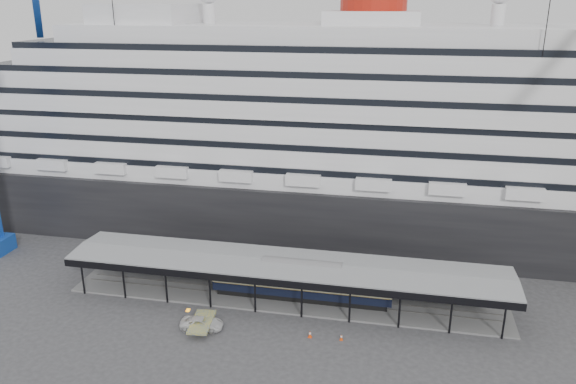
# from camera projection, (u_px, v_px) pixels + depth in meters

# --- Properties ---
(ground) EXTENTS (200.00, 200.00, 0.00)m
(ground) POSITION_uv_depth(u_px,v_px,m) (277.00, 318.00, 67.72)
(ground) COLOR #363638
(ground) RESTS_ON ground
(cruise_ship) EXTENTS (130.00, 30.00, 43.90)m
(cruise_ship) POSITION_uv_depth(u_px,v_px,m) (319.00, 117.00, 91.45)
(cruise_ship) COLOR black
(cruise_ship) RESTS_ON ground
(platform_canopy) EXTENTS (56.00, 9.18, 5.30)m
(platform_canopy) POSITION_uv_depth(u_px,v_px,m) (285.00, 282.00, 71.59)
(platform_canopy) COLOR slate
(platform_canopy) RESTS_ON ground
(port_truck) EXTENTS (5.18, 2.78, 1.38)m
(port_truck) POSITION_uv_depth(u_px,v_px,m) (202.00, 323.00, 65.37)
(port_truck) COLOR silver
(port_truck) RESTS_ON ground
(pullman_carriage) EXTENTS (22.80, 3.19, 22.38)m
(pullman_carriage) POSITION_uv_depth(u_px,v_px,m) (302.00, 281.00, 71.08)
(pullman_carriage) COLOR black
(pullman_carriage) RESTS_ON ground
(traffic_cone_left) EXTENTS (0.48, 0.48, 0.79)m
(traffic_cone_left) POSITION_uv_depth(u_px,v_px,m) (212.00, 325.00, 65.53)
(traffic_cone_left) COLOR #F9440D
(traffic_cone_left) RESTS_ON ground
(traffic_cone_mid) EXTENTS (0.45, 0.45, 0.83)m
(traffic_cone_mid) POSITION_uv_depth(u_px,v_px,m) (310.00, 334.00, 63.77)
(traffic_cone_mid) COLOR #ED410D
(traffic_cone_mid) RESTS_ON ground
(traffic_cone_right) EXTENTS (0.38, 0.38, 0.72)m
(traffic_cone_right) POSITION_uv_depth(u_px,v_px,m) (341.00, 337.00, 63.27)
(traffic_cone_right) COLOR #DA430C
(traffic_cone_right) RESTS_ON ground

